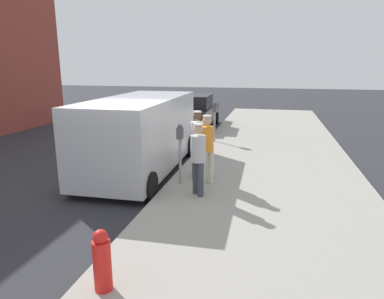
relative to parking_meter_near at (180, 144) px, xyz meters
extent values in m
plane|color=#2D2D33|center=(-1.35, -0.39, -1.18)|extent=(80.00, 80.00, 0.00)
cube|color=#9E998E|center=(2.15, -0.39, -1.11)|extent=(5.00, 32.00, 0.15)
cylinder|color=gray|center=(0.00, 0.00, -0.46)|extent=(0.07, 0.07, 1.15)
cube|color=#4C4C51|center=(0.00, 0.00, 0.26)|extent=(0.14, 0.18, 0.28)
sphere|color=#47474C|center=(0.00, 0.00, 0.43)|extent=(0.12, 0.12, 0.12)
cylinder|color=gray|center=(0.00, 5.06, -0.46)|extent=(0.07, 0.07, 1.15)
cube|color=#4C4C51|center=(0.00, 5.06, 0.26)|extent=(0.14, 0.18, 0.28)
sphere|color=#47474C|center=(0.00, 5.06, 0.43)|extent=(0.12, 0.12, 0.12)
cylinder|color=beige|center=(0.73, 0.25, -0.62)|extent=(0.14, 0.14, 0.82)
cylinder|color=beige|center=(0.52, 0.18, -0.62)|extent=(0.14, 0.14, 0.82)
cylinder|color=orange|center=(0.62, 0.21, 0.10)|extent=(0.34, 0.34, 0.62)
sphere|color=tan|center=(0.62, 0.21, 0.55)|extent=(0.22, 0.22, 0.22)
cylinder|color=silver|center=(0.62, 0.21, 0.66)|extent=(0.21, 0.21, 0.04)
cylinder|color=#383D47|center=(0.67, -0.72, -0.63)|extent=(0.14, 0.14, 0.79)
cylinder|color=#383D47|center=(0.52, -0.56, -0.63)|extent=(0.14, 0.14, 0.79)
cylinder|color=#B7B7B7|center=(0.59, -0.64, 0.06)|extent=(0.34, 0.34, 0.59)
sphere|color=tan|center=(0.59, -0.64, 0.49)|extent=(0.21, 0.21, 0.21)
cylinder|color=silver|center=(0.59, -0.64, 0.60)|extent=(0.20, 0.20, 0.04)
cylinder|color=#726656|center=(0.33, 0.75, -0.61)|extent=(0.14, 0.14, 0.84)
cylinder|color=#726656|center=(0.24, 0.55, -0.61)|extent=(0.14, 0.14, 0.84)
cylinder|color=white|center=(0.29, 0.65, 0.13)|extent=(0.34, 0.34, 0.63)
sphere|color=brown|center=(0.29, 0.65, 0.59)|extent=(0.23, 0.23, 0.23)
cylinder|color=silver|center=(0.29, 0.65, 0.70)|extent=(0.22, 0.22, 0.04)
cube|color=#BCBCC1|center=(-1.50, 1.19, -0.01)|extent=(2.09, 5.24, 1.96)
cube|color=black|center=(-1.54, 3.64, 0.38)|extent=(1.84, 0.11, 0.88)
cylinder|color=black|center=(-2.49, 3.22, -0.84)|extent=(0.23, 0.68, 0.68)
cylinder|color=black|center=(-0.59, 3.26, -0.84)|extent=(0.23, 0.68, 0.68)
cylinder|color=black|center=(-2.41, -0.88, -0.84)|extent=(0.23, 0.68, 0.68)
cylinder|color=black|center=(-0.51, -0.84, -0.84)|extent=(0.23, 0.68, 0.68)
cube|color=black|center=(-1.57, 8.39, -0.57)|extent=(1.95, 4.45, 0.89)
cube|color=black|center=(-1.56, 8.17, 0.17)|extent=(1.66, 2.03, 0.60)
cylinder|color=black|center=(-2.48, 10.01, -0.88)|extent=(0.24, 0.61, 0.60)
cylinder|color=black|center=(-0.76, 10.06, -0.88)|extent=(0.24, 0.61, 0.60)
cylinder|color=black|center=(-2.38, 6.71, -0.88)|extent=(0.24, 0.61, 0.60)
cylinder|color=black|center=(-0.66, 6.76, -0.88)|extent=(0.24, 0.61, 0.60)
cylinder|color=red|center=(0.10, -4.27, -0.68)|extent=(0.24, 0.24, 0.70)
sphere|color=red|center=(0.10, -4.27, -0.27)|extent=(0.20, 0.20, 0.20)
camera|label=1|loc=(2.16, -7.89, 1.87)|focal=32.22mm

